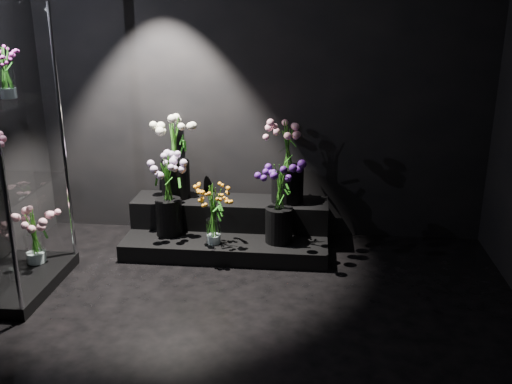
# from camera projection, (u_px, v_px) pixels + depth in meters

# --- Properties ---
(floor) EXTENTS (4.00, 4.00, 0.00)m
(floor) POSITION_uv_depth(u_px,v_px,m) (228.00, 354.00, 3.50)
(floor) COLOR black
(floor) RESTS_ON ground
(wall_back) EXTENTS (4.00, 0.00, 4.00)m
(wall_back) POSITION_uv_depth(u_px,v_px,m) (260.00, 81.00, 4.95)
(wall_back) COLOR black
(wall_back) RESTS_ON floor
(wall_front) EXTENTS (4.00, 0.00, 4.00)m
(wall_front) POSITION_uv_depth(u_px,v_px,m) (73.00, 336.00, 1.17)
(wall_front) COLOR black
(wall_front) RESTS_ON floor
(display_riser) EXTENTS (1.73, 0.77, 0.38)m
(display_riser) POSITION_uv_depth(u_px,v_px,m) (229.00, 228.00, 5.04)
(display_riser) COLOR black
(display_riser) RESTS_ON floor
(display_case) EXTENTS (0.56, 0.94, 2.06)m
(display_case) POSITION_uv_depth(u_px,v_px,m) (0.00, 156.00, 3.99)
(display_case) COLOR black
(display_case) RESTS_ON floor
(bouquet_orange_bells) EXTENTS (0.25, 0.25, 0.51)m
(bouquet_orange_bells) POSITION_uv_depth(u_px,v_px,m) (213.00, 213.00, 4.67)
(bouquet_orange_bells) COLOR white
(bouquet_orange_bells) RESTS_ON display_riser
(bouquet_lilac) EXTENTS (0.44, 0.44, 0.71)m
(bouquet_lilac) POSITION_uv_depth(u_px,v_px,m) (168.00, 188.00, 4.81)
(bouquet_lilac) COLOR black
(bouquet_lilac) RESTS_ON display_riser
(bouquet_purple) EXTENTS (0.39, 0.39, 0.67)m
(bouquet_purple) POSITION_uv_depth(u_px,v_px,m) (279.00, 199.00, 4.66)
(bouquet_purple) COLOR black
(bouquet_purple) RESTS_ON display_riser
(bouquet_cream_roses) EXTENTS (0.37, 0.37, 0.71)m
(bouquet_cream_roses) POSITION_uv_depth(u_px,v_px,m) (174.00, 153.00, 5.01)
(bouquet_cream_roses) COLOR black
(bouquet_cream_roses) RESTS_ON display_riser
(bouquet_pink_roses) EXTENTS (0.43, 0.43, 0.73)m
(bouquet_pink_roses) POSITION_uv_depth(u_px,v_px,m) (288.00, 156.00, 4.90)
(bouquet_pink_roses) COLOR black
(bouquet_pink_roses) RESTS_ON display_riser
(bouquet_case_magenta) EXTENTS (0.25, 0.25, 0.35)m
(bouquet_case_magenta) POSITION_uv_depth(u_px,v_px,m) (6.00, 72.00, 3.94)
(bouquet_case_magenta) COLOR white
(bouquet_case_magenta) RESTS_ON display_case
(bouquet_case_base_pink) EXTENTS (0.41, 0.41, 0.43)m
(bouquet_case_base_pink) POSITION_uv_depth(u_px,v_px,m) (34.00, 235.00, 4.45)
(bouquet_case_base_pink) COLOR white
(bouquet_case_base_pink) RESTS_ON display_case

